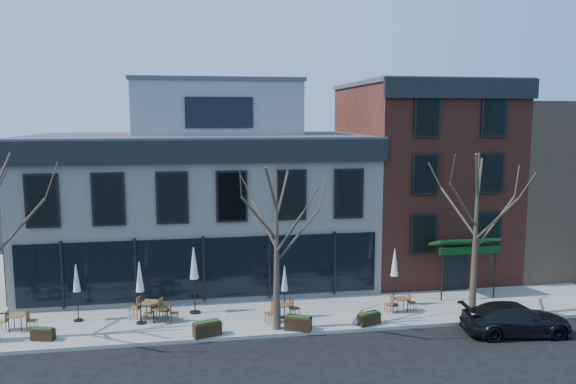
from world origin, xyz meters
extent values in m
plane|color=black|center=(0.00, 0.00, 0.00)|extent=(120.00, 120.00, 0.00)
cube|color=gray|center=(3.25, -2.15, 0.07)|extent=(33.50, 4.70, 0.15)
cube|color=gray|center=(-11.25, 6.00, 0.07)|extent=(4.50, 12.00, 0.15)
cube|color=silver|center=(0.00, 5.00, 4.00)|extent=(18.00, 10.00, 8.00)
cube|color=#47474C|center=(0.00, 5.00, 8.05)|extent=(18.30, 10.30, 0.30)
cube|color=black|center=(0.00, -0.12, 7.55)|extent=(18.30, 0.25, 1.10)
cube|color=black|center=(-9.12, 5.00, 7.55)|extent=(0.25, 10.30, 1.10)
cube|color=black|center=(0.00, -0.06, 1.90)|extent=(17.20, 0.12, 3.00)
cube|color=black|center=(-9.06, 4.00, 1.90)|extent=(0.12, 7.50, 3.00)
cube|color=gray|center=(1.00, 6.00, 9.60)|extent=(9.00, 6.50, 3.00)
cube|color=maroon|center=(13.00, 5.00, 5.50)|extent=(8.00, 10.00, 11.00)
cube|color=#47474C|center=(13.00, 5.00, 11.05)|extent=(8.20, 10.20, 0.25)
cube|color=black|center=(13.00, -0.12, 10.60)|extent=(8.20, 0.25, 1.00)
cube|color=#0C3511|center=(13.00, -0.85, 2.90)|extent=(3.20, 1.66, 0.67)
cube|color=black|center=(13.00, -0.05, 1.25)|extent=(1.40, 0.10, 2.50)
cube|color=#8C664C|center=(23.00, 6.00, 5.00)|extent=(12.00, 12.00, 10.00)
cylinder|color=#382B21|center=(-7.43, -3.01, 4.68)|extent=(2.23, 0.50, 2.48)
cone|color=#382B21|center=(3.00, -3.90, 3.67)|extent=(0.34, 0.34, 7.04)
cylinder|color=#382B21|center=(3.95, -3.73, 4.18)|extent=(2.00, 0.46, 2.21)
cylinder|color=#382B21|center=(2.60, -3.04, 4.59)|extent=(0.93, 1.84, 1.91)
cylinder|color=#382B21|center=(2.25, -4.17, 5.04)|extent=(1.61, 0.68, 1.97)
cylinder|color=#382B21|center=(3.40, -4.76, 4.51)|extent=(0.93, 1.83, 2.03)
cone|color=#382B21|center=(12.00, -3.90, 3.89)|extent=(0.34, 0.34, 7.48)
cylinder|color=#382B21|center=(13.01, -3.72, 4.43)|extent=(2.12, 0.48, 2.35)
cylinder|color=#382B21|center=(11.57, -2.99, 4.86)|extent=(0.98, 1.94, 2.03)
cylinder|color=#382B21|center=(11.20, -4.19, 5.35)|extent=(1.71, 0.71, 2.09)
cylinder|color=#382B21|center=(12.42, -4.81, 4.78)|extent=(0.98, 1.94, 2.16)
imported|color=black|center=(12.99, -5.81, 0.67)|extent=(4.76, 2.31, 1.34)
cube|color=brown|center=(-7.92, -2.22, 0.82)|extent=(0.71, 0.71, 0.04)
cylinder|color=black|center=(-8.20, -2.45, 0.48)|extent=(0.04, 0.04, 0.66)
cylinder|color=black|center=(-7.69, -2.51, 0.48)|extent=(0.04, 0.04, 0.66)
cylinder|color=black|center=(-8.15, -1.94, 0.48)|extent=(0.04, 0.04, 0.66)
cylinder|color=black|center=(-7.64, -2.00, 0.48)|extent=(0.04, 0.04, 0.66)
cube|color=brown|center=(-2.45, -1.88, 0.95)|extent=(0.99, 0.99, 0.04)
cylinder|color=black|center=(-2.85, -2.06, 0.55)|extent=(0.04, 0.04, 0.79)
cylinder|color=black|center=(-2.27, -2.28, 0.55)|extent=(0.04, 0.04, 0.79)
cylinder|color=black|center=(-2.63, -1.49, 0.55)|extent=(0.04, 0.04, 0.79)
cylinder|color=black|center=(-2.05, -1.70, 0.55)|extent=(0.04, 0.04, 0.79)
cube|color=brown|center=(-1.94, -2.26, 0.80)|extent=(0.71, 0.71, 0.04)
cylinder|color=black|center=(-2.22, -2.48, 0.47)|extent=(0.04, 0.04, 0.64)
cylinder|color=black|center=(-1.73, -2.55, 0.47)|extent=(0.04, 0.04, 0.64)
cylinder|color=black|center=(-2.15, -1.98, 0.47)|extent=(0.04, 0.04, 0.64)
cylinder|color=black|center=(-1.66, -2.05, 0.47)|extent=(0.04, 0.04, 0.64)
cube|color=brown|center=(3.40, -2.94, 0.87)|extent=(0.90, 0.90, 0.04)
cylinder|color=black|center=(3.25, -3.30, 0.50)|extent=(0.04, 0.04, 0.71)
cylinder|color=black|center=(3.76, -3.09, 0.50)|extent=(0.04, 0.04, 0.71)
cylinder|color=black|center=(3.04, -2.78, 0.50)|extent=(0.04, 0.04, 0.71)
cylinder|color=black|center=(3.55, -2.58, 0.50)|extent=(0.04, 0.04, 0.71)
cube|color=brown|center=(9.00, -2.78, 0.80)|extent=(0.64, 0.64, 0.04)
cylinder|color=black|center=(8.76, -3.03, 0.47)|extent=(0.04, 0.04, 0.64)
cylinder|color=black|center=(9.26, -3.02, 0.47)|extent=(0.04, 0.04, 0.64)
cylinder|color=black|center=(8.74, -2.54, 0.47)|extent=(0.04, 0.04, 0.64)
cylinder|color=black|center=(9.24, -2.52, 0.47)|extent=(0.04, 0.04, 0.64)
cylinder|color=black|center=(-5.59, -1.50, 0.18)|extent=(0.41, 0.41, 0.06)
cylinder|color=black|center=(-5.59, -1.50, 1.18)|extent=(0.05, 0.05, 2.07)
cone|color=beige|center=(-5.59, -1.50, 2.13)|extent=(0.34, 0.34, 1.22)
cylinder|color=black|center=(-2.80, -2.28, 0.18)|extent=(0.44, 0.44, 0.06)
cylinder|color=black|center=(-2.80, -2.28, 1.26)|extent=(0.05, 0.05, 2.22)
cone|color=silver|center=(-2.80, -2.28, 2.27)|extent=(0.36, 0.36, 1.31)
cylinder|color=black|center=(-0.46, -1.33, 0.18)|extent=(0.50, 0.50, 0.07)
cylinder|color=black|center=(-0.46, -1.33, 1.40)|extent=(0.06, 0.06, 2.49)
cone|color=beige|center=(-0.46, -1.33, 2.53)|extent=(0.41, 0.41, 1.47)
cylinder|color=black|center=(3.54, -2.67, 0.18)|extent=(0.39, 0.39, 0.05)
cylinder|color=black|center=(3.54, -2.67, 1.12)|extent=(0.04, 0.04, 1.94)
cone|color=#B8BDAF|center=(3.54, -2.67, 2.00)|extent=(0.32, 0.32, 1.15)
cylinder|color=black|center=(9.00, -1.88, 0.18)|extent=(0.45, 0.45, 0.06)
cylinder|color=black|center=(9.00, -1.88, 1.27)|extent=(0.05, 0.05, 2.23)
cone|color=silver|center=(9.00, -1.88, 2.28)|extent=(0.37, 0.37, 1.32)
cube|color=black|center=(-6.59, -3.52, 0.38)|extent=(0.98, 0.58, 0.46)
cube|color=#1E3314|center=(-6.59, -3.52, 0.63)|extent=(0.87, 0.48, 0.07)
cube|color=black|center=(0.03, -4.20, 0.44)|extent=(1.23, 0.78, 0.57)
cube|color=#1E3314|center=(0.03, -4.20, 0.75)|extent=(1.10, 0.66, 0.09)
cube|color=black|center=(3.88, -4.20, 0.43)|extent=(1.22, 0.84, 0.57)
cube|color=#1E3314|center=(3.88, -4.20, 0.74)|extent=(1.09, 0.71, 0.09)
cube|color=black|center=(7.06, -4.10, 0.40)|extent=(1.09, 0.72, 0.51)
cube|color=#1E3314|center=(7.06, -4.10, 0.68)|extent=(0.97, 0.61, 0.08)
camera|label=1|loc=(-0.37, -26.74, 9.22)|focal=35.00mm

